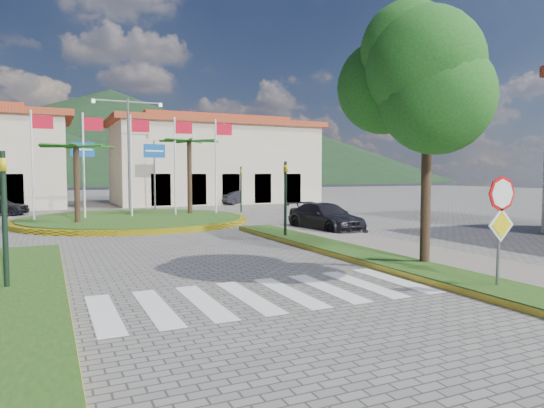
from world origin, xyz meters
name	(u,v)px	position (x,y,z in m)	size (l,w,h in m)	color
ground	(375,357)	(0.00, 0.00, 0.00)	(160.00, 160.00, 0.00)	#64615F
sidewalk_right	(530,284)	(6.00, 2.00, 0.07)	(4.00, 28.00, 0.15)	gray
verge_right	(494,289)	(4.80, 2.00, 0.09)	(1.60, 28.00, 0.18)	#224614
crosswalk	(265,295)	(0.00, 4.00, 0.01)	(8.00, 3.00, 0.01)	silver
roundabout_island	(134,219)	(0.00, 22.00, 0.17)	(12.70, 12.70, 6.00)	yellow
stop_sign	(501,214)	(4.90, 1.96, 1.79)	(0.80, 0.11, 2.65)	slate
deciduous_tree	(428,86)	(5.50, 5.00, 5.18)	(3.60, 3.60, 6.80)	black
traffic_light_left	(4,208)	(-5.20, 6.50, 1.94)	(0.15, 0.18, 3.20)	black
traffic_light_right	(285,192)	(4.50, 12.00, 1.94)	(0.15, 0.18, 3.20)	black
traffic_light_far	(241,185)	(8.00, 26.00, 1.94)	(0.18, 0.15, 3.20)	black
direction_sign_west	(83,162)	(-2.00, 30.97, 3.53)	(1.60, 0.14, 5.20)	slate
direction_sign_east	(154,163)	(3.00, 30.97, 3.53)	(1.60, 0.14, 5.20)	slate
street_lamp_centre	(129,148)	(1.00, 30.00, 4.50)	(4.80, 0.16, 8.00)	slate
building_right	(214,161)	(10.00, 38.00, 3.90)	(19.08, 9.54, 8.05)	#C6B595
hill_far_mid	(111,136)	(15.00, 160.00, 15.00)	(180.00, 180.00, 30.00)	black
hill_far_east	(297,154)	(70.00, 135.00, 9.00)	(120.00, 120.00, 18.00)	black
hill_near_back	(21,152)	(-10.00, 130.00, 8.00)	(110.00, 110.00, 16.00)	black
car_dark_b	(238,198)	(10.86, 34.18, 0.61)	(1.29, 3.70, 1.22)	black
car_side_right	(326,217)	(7.50, 13.76, 0.66)	(1.85, 4.54, 1.32)	black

